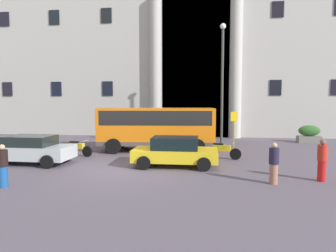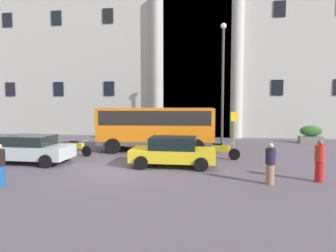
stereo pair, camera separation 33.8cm
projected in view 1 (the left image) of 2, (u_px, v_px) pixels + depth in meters
name	position (u px, v px, depth m)	size (l,w,h in m)	color
ground_plane	(119.00, 172.00, 12.92)	(80.00, 64.00, 0.12)	#554D58
office_building_facade	(168.00, 37.00, 29.40)	(35.76, 9.75, 19.02)	#ABA9A1
orange_minibus	(157.00, 125.00, 18.12)	(7.14, 3.12, 2.64)	orange
bus_stop_sign	(234.00, 126.00, 19.11)	(0.44, 0.08, 2.37)	olive
hedge_planter_entrance_right	(180.00, 130.00, 23.39)	(1.73, 0.99, 1.63)	slate
hedge_planter_far_east	(309.00, 134.00, 21.70)	(1.62, 0.73, 1.29)	slate
hedge_planter_east	(114.00, 130.00, 24.01)	(1.46, 0.75, 1.55)	slate
parked_sedan_far	(175.00, 151.00, 13.81)	(3.94, 1.94, 1.39)	gold
parked_compact_extra	(30.00, 149.00, 14.39)	(4.09, 2.00, 1.38)	#ADB7B7
motorcycle_far_end	(77.00, 148.00, 16.44)	(1.89, 0.65, 0.89)	black
motorcycle_near_kerb	(19.00, 146.00, 17.07)	(2.01, 0.71, 0.89)	black
scooter_by_planter	(221.00, 150.00, 15.67)	(2.01, 0.74, 0.89)	black
pedestrian_child_trailing	(274.00, 163.00, 10.84)	(0.36, 0.36, 1.54)	#93614D
pedestrian_woman_with_bag	(3.00, 166.00, 10.43)	(0.36, 0.36, 1.54)	#18498A
pedestrian_man_red_shirt	(322.00, 160.00, 11.21)	(0.36, 0.36, 1.61)	red
lamppost_plaza_centre	(222.00, 76.00, 20.70)	(0.40, 0.40, 8.45)	#393B35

